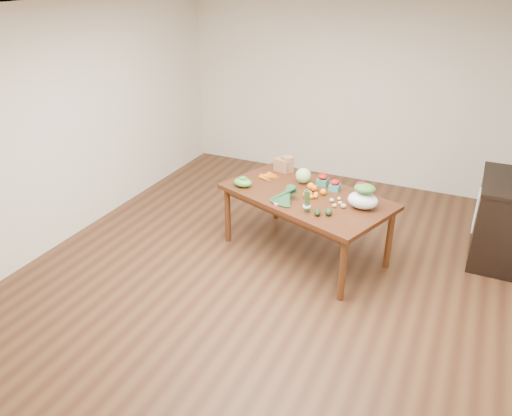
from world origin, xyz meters
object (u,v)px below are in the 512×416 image
at_px(cabinet, 500,219).
at_px(asparagus_bundle, 307,201).
at_px(salad_bag, 363,197).
at_px(mandarin_cluster, 310,194).
at_px(paper_bag, 283,164).
at_px(kale_bunch, 283,195).
at_px(cabbage, 303,176).
at_px(dining_table, 305,224).

relative_size(cabinet, asparagus_bundle, 4.08).
height_order(cabinet, asparagus_bundle, asparagus_bundle).
distance_m(cabinet, asparagus_bundle, 2.27).
bearing_deg(cabinet, salad_bag, -145.60).
bearing_deg(salad_bag, mandarin_cluster, 179.09).
bearing_deg(paper_bag, salad_bag, -27.98).
xyz_separation_m(paper_bag, kale_bunch, (0.32, -0.82, -0.01)).
height_order(cabinet, kale_bunch, cabinet).
xyz_separation_m(cabbage, salad_bag, (0.78, -0.35, 0.03)).
bearing_deg(dining_table, kale_bunch, -98.97).
height_order(paper_bag, mandarin_cluster, paper_bag).
relative_size(dining_table, paper_bag, 6.89).
xyz_separation_m(cabinet, mandarin_cluster, (-1.93, -0.92, 0.32)).
bearing_deg(dining_table, asparagus_bundle, -50.36).
xyz_separation_m(mandarin_cluster, kale_bunch, (-0.22, -0.23, 0.04)).
bearing_deg(kale_bunch, dining_table, 81.03).
bearing_deg(paper_bag, dining_table, -47.13).
bearing_deg(paper_bag, asparagus_bundle, -55.76).
xyz_separation_m(mandarin_cluster, salad_bag, (0.58, -0.01, 0.08)).
distance_m(cabinet, salad_bag, 1.69).
bearing_deg(cabbage, paper_bag, 144.51).
distance_m(cabbage, mandarin_cluster, 0.40).
xyz_separation_m(dining_table, asparagus_bundle, (0.14, -0.40, 0.50)).
bearing_deg(dining_table, cabbage, 137.03).
relative_size(cabinet, salad_bag, 3.24).
xyz_separation_m(cabinet, cabbage, (-2.13, -0.58, 0.37)).
height_order(cabinet, mandarin_cluster, cabinet).
relative_size(mandarin_cluster, kale_bunch, 0.45).
height_order(dining_table, kale_bunch, kale_bunch).
height_order(paper_bag, cabbage, paper_bag).
xyz_separation_m(kale_bunch, asparagus_bundle, (0.31, -0.11, 0.05)).
bearing_deg(asparagus_bundle, cabbage, 132.77).
xyz_separation_m(cabbage, asparagus_bundle, (0.29, -0.68, 0.04)).
relative_size(paper_bag, asparagus_bundle, 1.06).
bearing_deg(mandarin_cluster, asparagus_bundle, -75.49).
relative_size(mandarin_cluster, salad_bag, 0.57).
distance_m(dining_table, paper_bag, 0.86).
xyz_separation_m(paper_bag, asparagus_bundle, (0.63, -0.93, 0.03)).
bearing_deg(asparagus_bundle, dining_table, 129.64).
bearing_deg(salad_bag, cabbage, 155.73).
height_order(cabinet, salad_bag, salad_bag).
xyz_separation_m(dining_table, salad_bag, (0.63, -0.07, 0.50)).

